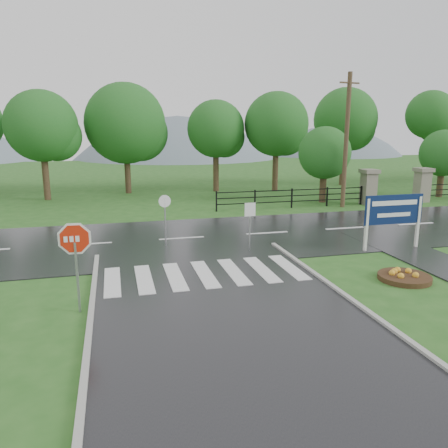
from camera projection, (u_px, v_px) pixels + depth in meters
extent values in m
plane|color=#285B1E|center=(250.00, 347.00, 9.85)|extent=(120.00, 120.00, 0.00)
cube|color=black|center=(182.00, 239.00, 19.31)|extent=(90.00, 8.00, 0.04)
cube|color=#29292C|center=(442.00, 265.00, 15.68)|extent=(2.20, 11.00, 0.04)
cube|color=silver|center=(112.00, 281.00, 13.84)|extent=(0.50, 2.80, 0.02)
cube|color=silver|center=(144.00, 279.00, 14.08)|extent=(0.50, 2.80, 0.02)
cube|color=silver|center=(175.00, 276.00, 14.32)|extent=(0.50, 2.80, 0.02)
cube|color=silver|center=(205.00, 274.00, 14.56)|extent=(0.50, 2.80, 0.02)
cube|color=silver|center=(234.00, 271.00, 14.80)|extent=(0.50, 2.80, 0.02)
cube|color=silver|center=(262.00, 269.00, 15.05)|extent=(0.50, 2.80, 0.02)
cube|color=silver|center=(289.00, 267.00, 15.29)|extent=(0.50, 2.80, 0.02)
cube|color=gray|center=(368.00, 189.00, 27.90)|extent=(0.80, 0.80, 2.00)
cube|color=#6B6659|center=(370.00, 171.00, 27.65)|extent=(1.00, 1.00, 0.24)
cube|color=gray|center=(422.00, 187.00, 28.86)|extent=(0.80, 0.80, 2.00)
cube|color=#6B6659|center=(424.00, 170.00, 28.62)|extent=(1.00, 1.00, 0.24)
cube|color=black|center=(292.00, 201.00, 26.76)|extent=(9.50, 0.05, 0.05)
cube|color=black|center=(292.00, 196.00, 26.69)|extent=(9.50, 0.05, 0.05)
cube|color=black|center=(292.00, 190.00, 26.61)|extent=(9.50, 0.05, 0.05)
cube|color=black|center=(216.00, 201.00, 25.58)|extent=(0.08, 0.08, 1.20)
cube|color=black|center=(361.00, 195.00, 27.86)|extent=(0.08, 0.08, 1.20)
cube|color=black|center=(428.00, 192.00, 29.07)|extent=(0.08, 0.08, 1.20)
sphere|color=slate|center=(181.00, 256.00, 77.01)|extent=(48.00, 48.00, 48.00)
sphere|color=slate|center=(326.00, 223.00, 82.82)|extent=(36.00, 36.00, 36.00)
cube|color=#939399|center=(77.00, 278.00, 11.49)|extent=(0.06, 0.06, 1.93)
cylinder|color=white|center=(75.00, 239.00, 11.28)|extent=(1.16, 0.07, 1.16)
cylinder|color=red|center=(74.00, 239.00, 11.26)|extent=(1.01, 0.07, 1.01)
cube|color=silver|center=(366.00, 225.00, 17.16)|extent=(0.11, 0.11, 2.14)
cube|color=silver|center=(418.00, 222.00, 17.73)|extent=(0.11, 0.11, 2.14)
cube|color=#0B1B49|center=(394.00, 209.00, 17.32)|extent=(2.57, 0.08, 1.18)
cube|color=white|center=(395.00, 203.00, 17.22)|extent=(2.03, 0.02, 0.19)
cube|color=white|center=(394.00, 215.00, 17.33)|extent=(1.50, 0.02, 0.16)
cylinder|color=#332111|center=(404.00, 277.00, 14.13)|extent=(1.67, 1.67, 0.17)
cube|color=#939399|center=(250.00, 229.00, 17.19)|extent=(0.04, 0.04, 1.86)
cube|color=white|center=(250.00, 210.00, 17.00)|extent=(0.44, 0.02, 0.54)
cylinder|color=#939399|center=(165.00, 223.00, 17.88)|extent=(0.06, 0.06, 2.02)
cylinder|color=white|center=(165.00, 201.00, 17.67)|extent=(0.50, 0.08, 0.50)
cylinder|color=#473523|center=(346.00, 141.00, 26.28)|extent=(0.27, 0.27, 8.02)
cube|color=brown|center=(350.00, 83.00, 25.54)|extent=(1.42, 0.35, 0.09)
cylinder|color=#3D2B1C|center=(323.00, 182.00, 28.66)|extent=(0.39, 0.39, 2.69)
sphere|color=#1B591D|center=(325.00, 153.00, 28.25)|extent=(3.38, 3.38, 3.38)
cylinder|color=#3D2B1C|center=(441.00, 179.00, 30.86)|extent=(0.43, 0.43, 2.57)
sphere|color=#1B591D|center=(443.00, 153.00, 30.47)|extent=(3.23, 3.23, 3.23)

